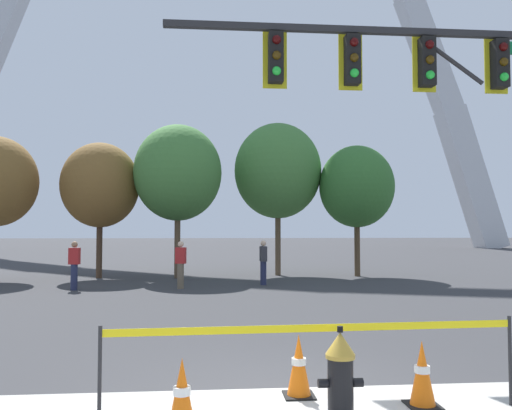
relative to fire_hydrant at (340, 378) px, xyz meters
The scene contains 15 objects.
ground_plane 1.10m from the fire_hydrant, 119.85° to the left, with size 240.00×240.00×0.00m, color #333335.
fire_hydrant is the anchor object (origin of this frame).
caution_tape_barrier 0.41m from the fire_hydrant, 122.69° to the left, with size 4.51×0.24×1.00m.
traffic_cone_by_hydrant 1.59m from the fire_hydrant, behind, with size 0.36×0.36×0.73m.
traffic_cone_mid_sidewalk 0.96m from the fire_hydrant, 106.31° to the left, with size 0.36×0.36×0.73m.
traffic_cone_curb_edge 1.14m from the fire_hydrant, 23.53° to the left, with size 0.36×0.36×0.73m.
traffic_signal_gantry 6.32m from the fire_hydrant, 51.86° to the left, with size 7.82×0.44×6.00m.
monument_arch 54.45m from the fire_hydrant, 90.58° to the left, with size 61.92×2.66×53.66m.
tree_left_mid 18.05m from the fire_hydrant, 109.30° to the left, with size 3.18×3.18×5.57m.
tree_center_left 17.05m from the fire_hydrant, 99.23° to the left, with size 3.60×3.60×6.31m.
tree_center_right 17.96m from the fire_hydrant, 84.70° to the left, with size 3.80×3.80×6.65m.
tree_right_mid 17.65m from the fire_hydrant, 73.52° to the left, with size 3.19×3.19×5.58m.
pedestrian_walking_left 13.49m from the fire_hydrant, 87.54° to the left, with size 0.25×0.37×1.59m.
pedestrian_standing_center 13.69m from the fire_hydrant, 114.91° to the left, with size 0.37×0.25×1.59m.
pedestrian_walking_right 12.73m from the fire_hydrant, 100.45° to the left, with size 0.38×0.28×1.59m.
Camera 1 is at (-0.82, -6.15, 1.97)m, focal length 36.80 mm.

